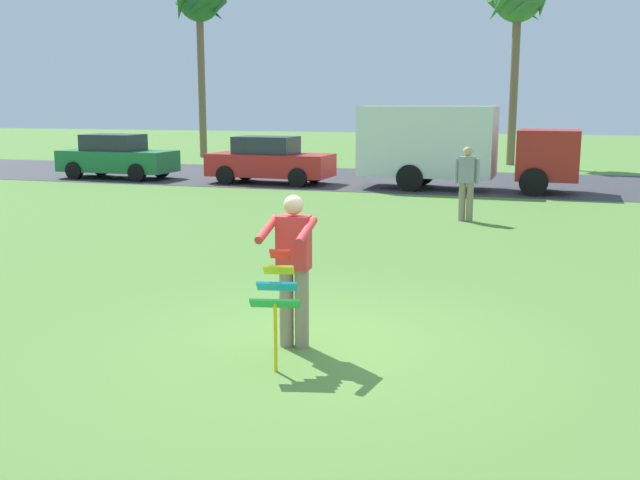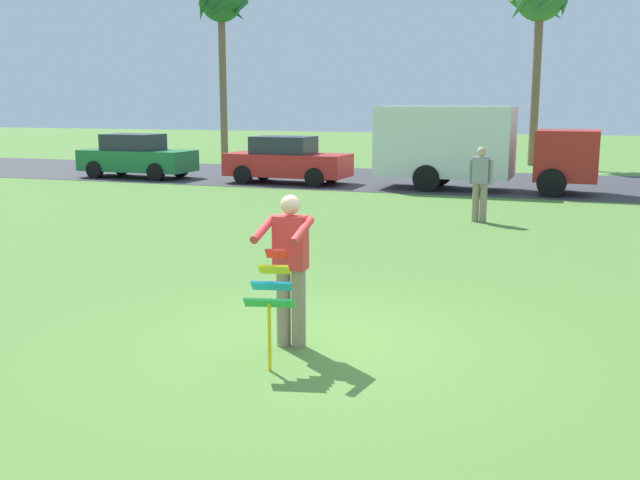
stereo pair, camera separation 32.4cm
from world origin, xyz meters
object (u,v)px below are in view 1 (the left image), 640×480
Objects in this scene: palm_tree_left_near at (199,8)px; palm_tree_right_near at (518,6)px; parked_truck_red_cab at (454,145)px; parked_car_red at (269,161)px; parked_car_green at (117,157)px; kite_held at (277,291)px; person_kite_flyer at (293,265)px; person_walker_near at (467,181)px.

palm_tree_left_near is 1.06× the size of palm_tree_right_near.
parked_car_red is at bearing 179.98° from parked_truck_red_cab.
parked_car_green is 18.04m from palm_tree_right_near.
palm_tree_right_near is (1.33, 10.35, 5.42)m from parked_truck_red_cab.
parked_truck_red_cab is (-0.16, 16.57, 0.60)m from kite_held.
kite_held is 0.15× the size of palm_tree_right_near.
parked_truck_red_cab is 11.75m from palm_tree_right_near.
parked_car_red is (-6.37, 16.57, -0.04)m from kite_held.
parked_truck_red_cab is at bearing 90.55° from kite_held.
parked_truck_red_cab reaches higher than parked_car_red.
palm_tree_left_near is (-7.62, 10.63, 6.54)m from parked_car_red.
person_kite_flyer is 30.69m from palm_tree_left_near.
parked_truck_red_cab is at bearing -0.02° from parked_car_red.
person_kite_flyer is at bearing -52.42° from parked_car_green.
parked_car_red is at bearing 111.67° from person_kite_flyer.
palm_tree_left_near is at bearing 117.22° from kite_held.
person_walker_near reaches higher than parked_car_red.
palm_tree_left_near reaches higher than palm_tree_right_near.
person_walker_near reaches higher than parked_car_green.
kite_held is at bearing -68.97° from parked_car_red.
palm_tree_left_near reaches higher than kite_held.
parked_car_green is at bearing 127.58° from person_kite_flyer.
parked_truck_red_cab is at bearing 99.51° from person_walker_near.
palm_tree_right_near is (15.15, -0.28, -0.48)m from palm_tree_left_near.
kite_held is 27.60m from palm_tree_right_near.
parked_car_green is 1.00× the size of parked_car_red.
parked_car_green is 12.59m from palm_tree_left_near.
parked_car_red is 0.52× the size of palm_tree_right_near.
palm_tree_right_near is at bearing 37.51° from parked_car_green.
parked_truck_red_cab is 3.91× the size of person_walker_near.
person_walker_near is at bearing -40.79° from parked_car_red.
person_walker_near is (-0.28, -16.61, -5.90)m from palm_tree_right_near.
parked_car_green is (-12.31, 16.57, -0.04)m from kite_held.
person_kite_flyer reaches higher than parked_car_green.
person_walker_near reaches higher than kite_held.
parked_car_red is (5.94, 0.00, 0.00)m from parked_car_green.
parked_car_red is 2.46× the size of person_walker_near.
palm_tree_left_near is (-13.83, 10.63, 5.90)m from parked_truck_red_cab.
palm_tree_left_near is (-13.96, 26.58, 6.36)m from person_kite_flyer.
person_walker_near is at bearing -90.96° from palm_tree_right_near.
parked_car_red is at bearing 139.21° from person_walker_near.
person_kite_flyer is 0.26× the size of parked_truck_red_cab.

